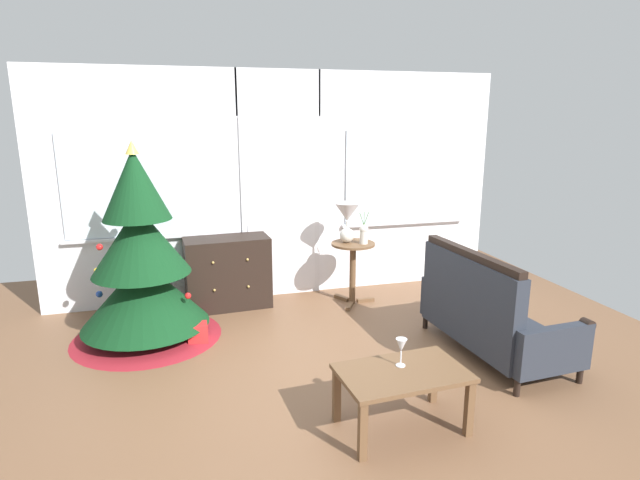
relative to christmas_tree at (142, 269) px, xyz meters
The scene contains 11 objects.
ground_plane 2.01m from the christmas_tree, 38.40° to the right, with size 6.76×6.76×0.00m, color brown.
back_wall_with_door 1.84m from the christmas_tree, 31.36° to the left, with size 5.20×0.14×2.55m.
christmas_tree is the anchor object (origin of this frame).
dresser_cabinet 1.07m from the christmas_tree, 36.33° to the left, with size 0.92×0.48×0.78m.
settee_sofa 3.13m from the christmas_tree, 22.12° to the right, with size 0.80×1.50×0.96m.
side_table 2.21m from the christmas_tree, ahead, with size 0.50×0.48×0.70m.
table_lamp 2.18m from the christmas_tree, 10.26° to the left, with size 0.28×0.28×0.44m.
flower_vase 2.30m from the christmas_tree, ahead, with size 0.11×0.10×0.35m.
coffee_table 2.66m from the christmas_tree, 49.27° to the right, with size 0.87×0.57×0.42m.
wine_glass 2.60m from the christmas_tree, 48.01° to the right, with size 0.08×0.08×0.20m.
gift_box 0.79m from the christmas_tree, 28.73° to the right, with size 0.18×0.16×0.18m, color red.
Camera 1 is at (-1.11, -3.66, 2.06)m, focal length 28.91 mm.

